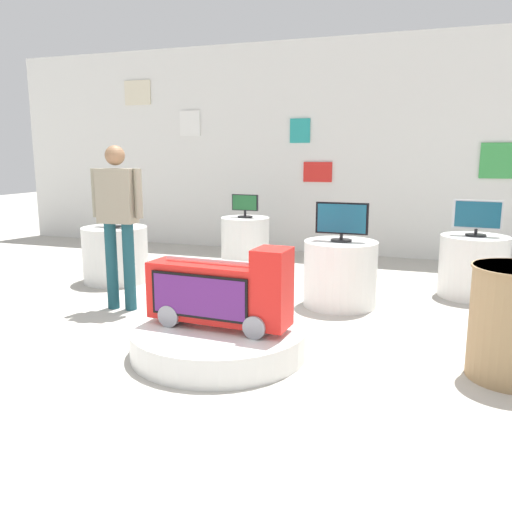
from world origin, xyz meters
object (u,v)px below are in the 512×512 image
object	(u,v)px
main_display_pedestal	(219,340)
tv_on_right_rear	(477,217)
tv_on_left_rear	(245,205)
tv_on_far_right	(113,212)
display_pedestal_far_right	(115,254)
tv_on_center_rear	(342,221)
display_pedestal_left_rear	(245,241)
display_pedestal_right_rear	(473,266)
shopper_browsing_near_truck	(118,215)
novelty_firetruck_tv	(221,294)
display_pedestal_center_rear	(340,274)

from	to	relation	value
main_display_pedestal	tv_on_right_rear	distance (m)	3.38
main_display_pedestal	tv_on_left_rear	size ratio (longest dim) A/B	3.57
tv_on_left_rear	tv_on_far_right	world-z (taller)	tv_on_far_right
tv_on_left_rear	display_pedestal_far_right	size ratio (longest dim) A/B	0.49
tv_on_center_rear	display_pedestal_far_right	world-z (taller)	tv_on_center_rear
display_pedestal_left_rear	tv_on_far_right	distance (m)	2.01
tv_on_left_rear	display_pedestal_right_rear	xyz separation A→B (m)	(3.07, -0.80, -0.53)
display_pedestal_far_right	shopper_browsing_near_truck	xyz separation A→B (m)	(0.76, -1.04, 0.65)
novelty_firetruck_tv	tv_on_right_rear	bearing A→B (deg)	51.79
main_display_pedestal	display_pedestal_right_rear	world-z (taller)	display_pedestal_right_rear
novelty_firetruck_tv	display_pedestal_far_right	bearing A→B (deg)	140.30
tv_on_right_rear	tv_on_far_right	size ratio (longest dim) A/B	1.08
novelty_firetruck_tv	display_pedestal_left_rear	xyz separation A→B (m)	(-1.04, 3.38, -0.16)
tv_on_center_rear	display_pedestal_right_rear	bearing A→B (deg)	32.32
display_pedestal_left_rear	display_pedestal_right_rear	distance (m)	3.17
shopper_browsing_near_truck	tv_on_left_rear	bearing A→B (deg)	80.06
novelty_firetruck_tv	tv_on_left_rear	size ratio (longest dim) A/B	2.97
display_pedestal_right_rear	shopper_browsing_near_truck	distance (m)	3.98
tv_on_center_rear	tv_on_right_rear	distance (m)	1.62
novelty_firetruck_tv	shopper_browsing_near_truck	xyz separation A→B (m)	(-1.49, 0.83, 0.49)
display_pedestal_left_rear	tv_on_right_rear	size ratio (longest dim) A/B	1.37
tv_on_left_rear	display_pedestal_center_rear	xyz separation A→B (m)	(1.70, -1.66, -0.53)
tv_on_left_rear	shopper_browsing_near_truck	distance (m)	2.59
display_pedestal_right_rear	tv_on_far_right	distance (m)	4.37
display_pedestal_center_rear	tv_on_far_right	bearing A→B (deg)	177.14
main_display_pedestal	display_pedestal_right_rear	size ratio (longest dim) A/B	1.92
display_pedestal_center_rear	display_pedestal_far_right	world-z (taller)	same
display_pedestal_left_rear	tv_on_left_rear	xyz separation A→B (m)	(0.00, -0.00, 0.53)
tv_on_far_right	display_pedestal_far_right	bearing A→B (deg)	93.29
tv_on_left_rear	tv_on_center_rear	world-z (taller)	tv_on_center_rear
novelty_firetruck_tv	tv_on_left_rear	bearing A→B (deg)	107.14
tv_on_center_rear	display_pedestal_far_right	distance (m)	2.97
tv_on_left_rear	shopper_browsing_near_truck	bearing A→B (deg)	-99.94
tv_on_far_right	shopper_browsing_near_truck	bearing A→B (deg)	-53.52
display_pedestal_center_rear	shopper_browsing_near_truck	bearing A→B (deg)	-157.57
display_pedestal_right_rear	tv_on_far_right	size ratio (longest dim) A/B	1.56
display_pedestal_right_rear	tv_on_right_rear	bearing A→B (deg)	-83.86
main_display_pedestal	tv_on_far_right	xyz separation A→B (m)	(-2.23, 1.86, 0.79)
tv_on_right_rear	display_pedestal_far_right	xyz separation A→B (m)	(-4.28, -0.71, -0.57)
tv_on_left_rear	display_pedestal_right_rear	world-z (taller)	tv_on_left_rear
novelty_firetruck_tv	tv_on_center_rear	bearing A→B (deg)	68.98
novelty_firetruck_tv	tv_on_center_rear	xyz separation A→B (m)	(0.66, 1.71, 0.41)
main_display_pedestal	display_pedestal_far_right	size ratio (longest dim) A/B	1.76
novelty_firetruck_tv	tv_on_center_rear	world-z (taller)	tv_on_center_rear
novelty_firetruck_tv	display_pedestal_left_rear	world-z (taller)	novelty_firetruck_tv
display_pedestal_right_rear	shopper_browsing_near_truck	size ratio (longest dim) A/B	0.44
novelty_firetruck_tv	tv_on_left_rear	xyz separation A→B (m)	(-1.04, 3.38, 0.37)
main_display_pedestal	display_pedestal_left_rear	bearing A→B (deg)	106.81
display_pedestal_right_rear	display_pedestal_far_right	bearing A→B (deg)	-170.54
tv_on_left_rear	display_pedestal_right_rear	distance (m)	3.21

